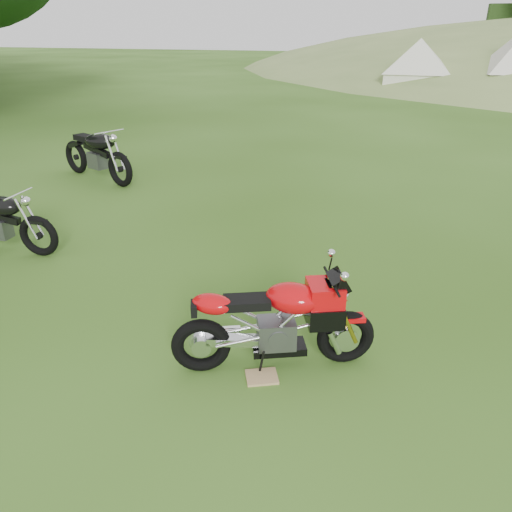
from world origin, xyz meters
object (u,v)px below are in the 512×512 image
(sport_motorcycle, at_px, (275,316))
(vintage_moto_d, at_px, (96,152))
(tent_left, at_px, (418,64))
(plywood_board, at_px, (262,377))

(sport_motorcycle, relative_size, vintage_moto_d, 0.83)
(sport_motorcycle, height_order, vintage_moto_d, vintage_moto_d)
(vintage_moto_d, relative_size, tent_left, 0.75)
(sport_motorcycle, relative_size, plywood_board, 6.27)
(vintage_moto_d, distance_m, tent_left, 18.25)
(vintage_moto_d, height_order, tent_left, tent_left)
(plywood_board, xyz_separation_m, vintage_moto_d, (-4.88, 5.08, 0.55))
(sport_motorcycle, xyz_separation_m, tent_left, (1.08, 22.09, 0.70))
(sport_motorcycle, height_order, tent_left, tent_left)
(sport_motorcycle, relative_size, tent_left, 0.62)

